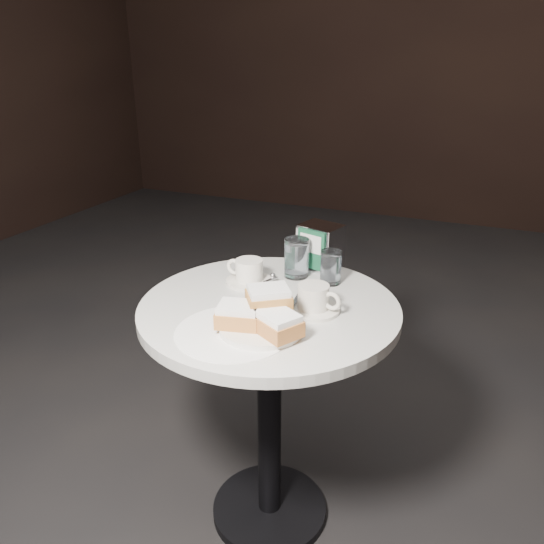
{
  "coord_description": "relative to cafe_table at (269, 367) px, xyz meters",
  "views": [
    {
      "loc": [
        0.51,
        -1.17,
        1.37
      ],
      "look_at": [
        0.0,
        0.02,
        0.83
      ],
      "focal_mm": 35.0,
      "sensor_mm": 36.0,
      "label": 1
    }
  ],
  "objects": [
    {
      "name": "ground",
      "position": [
        0.0,
        0.0,
        -0.55
      ],
      "size": [
        7.0,
        7.0,
        0.0
      ],
      "primitive_type": "plane",
      "color": "black",
      "rests_on": "ground"
    },
    {
      "name": "cafe_table",
      "position": [
        0.0,
        0.0,
        0.0
      ],
      "size": [
        0.7,
        0.7,
        0.74
      ],
      "color": "black",
      "rests_on": "ground"
    },
    {
      "name": "sugar_spill",
      "position": [
        -0.02,
        -0.18,
        0.2
      ],
      "size": [
        0.34,
        0.34,
        0.0
      ],
      "primitive_type": "cylinder",
      "rotation": [
        0.0,
        0.0,
        -0.21
      ],
      "color": "white",
      "rests_on": "cafe_table"
    },
    {
      "name": "beignet_plate",
      "position": [
        0.04,
        -0.14,
        0.24
      ],
      "size": [
        0.23,
        0.22,
        0.1
      ],
      "rotation": [
        0.0,
        0.0,
        -0.09
      ],
      "color": "silver",
      "rests_on": "cafe_table"
    },
    {
      "name": "coffee_cup_left",
      "position": [
        -0.11,
        0.11,
        0.23
      ],
      "size": [
        0.15,
        0.15,
        0.07
      ],
      "rotation": [
        0.0,
        0.0,
        -0.09
      ],
      "color": "silver",
      "rests_on": "cafe_table"
    },
    {
      "name": "coffee_cup_right",
      "position": [
        0.12,
        0.01,
        0.23
      ],
      "size": [
        0.16,
        0.16,
        0.07
      ],
      "rotation": [
        0.0,
        0.0,
        -0.15
      ],
      "color": "silver",
      "rests_on": "cafe_table"
    },
    {
      "name": "water_glass_left",
      "position": [
        -0.0,
        0.21,
        0.26
      ],
      "size": [
        0.08,
        0.08,
        0.12
      ],
      "rotation": [
        0.0,
        0.0,
        -0.09
      ],
      "color": "white",
      "rests_on": "cafe_table"
    },
    {
      "name": "water_glass_right",
      "position": [
        0.11,
        0.2,
        0.25
      ],
      "size": [
        0.08,
        0.08,
        0.1
      ],
      "rotation": [
        0.0,
        0.0,
        0.31
      ],
      "color": "silver",
      "rests_on": "cafe_table"
    },
    {
      "name": "napkin_dispenser",
      "position": [
        0.04,
        0.3,
        0.27
      ],
      "size": [
        0.14,
        0.13,
        0.14
      ],
      "rotation": [
        0.0,
        0.0,
        -0.29
      ],
      "color": "white",
      "rests_on": "cafe_table"
    }
  ]
}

